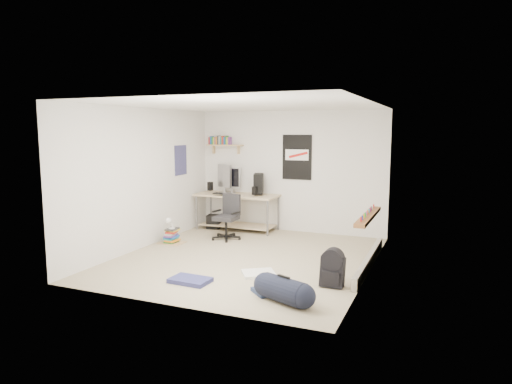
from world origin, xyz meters
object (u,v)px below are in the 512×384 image
at_px(book_stack, 172,235).
at_px(duffel_bag, 284,291).
at_px(office_chair, 226,214).
at_px(desk, 237,213).
at_px(backpack, 332,272).

bearing_deg(book_stack, duffel_bag, -34.33).
relative_size(office_chair, duffel_bag, 1.43).
distance_m(desk, office_chair, 0.90).
bearing_deg(desk, backpack, -45.61).
bearing_deg(desk, duffel_bag, -57.49).
height_order(desk, backpack, desk).
distance_m(office_chair, backpack, 3.15).
distance_m(desk, backpack, 3.84).
height_order(office_chair, backpack, office_chair).
bearing_deg(desk, office_chair, -79.49).
xyz_separation_m(office_chair, duffel_bag, (2.11, -2.66, -0.35)).
height_order(desk, book_stack, desk).
distance_m(desk, duffel_bag, 4.21).
bearing_deg(book_stack, office_chair, 39.88).
relative_size(backpack, book_stack, 0.86).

